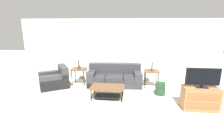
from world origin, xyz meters
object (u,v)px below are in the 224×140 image
Objects in this scene: tv_console at (200,98)px; table_lamp_right at (152,58)px; side_table_left at (79,70)px; backpack at (160,89)px; side_table_right at (152,72)px; table_lamp_left at (78,57)px; armchair at (55,80)px; couch at (115,78)px; television at (203,77)px; coffee_table at (108,89)px.

table_lamp_right is at bearing 125.14° from tv_console.
side_table_left is 3.20m from backpack.
table_lamp_left is (-2.86, 0.00, 0.55)m from side_table_right.
armchair reaches higher than tv_console.
couch is 2.34m from armchair.
television is (0.00, 0.00, 0.63)m from tv_console.
television is at bearing -34.13° from couch.
couch is 4.75× the size of backpack.
television is 2.03× the size of backpack.
table_lamp_left is 1.32× the size of backpack.
coffee_table is 1.67× the size of side_table_left.
couch is 1.34m from coffee_table.
couch is at bearing 85.82° from coffee_table.
tv_console reaches higher than side_table_left.
coffee_table is 2.00m from side_table_right.
side_table_right is (3.73, 0.39, 0.31)m from armchair.
coffee_table is 2.14m from table_lamp_right.
table_lamp_left reaches higher than armchair.
table_lamp_left is 3.31m from backpack.
backpack is (1.77, 0.51, -0.09)m from coffee_table.
tv_console is (2.73, -0.44, 0.02)m from coffee_table.
couch is 1.87m from backpack.
side_table_left is at bearing 157.30° from tv_console.
television reaches higher than armchair.
television is at bearing -54.85° from side_table_right.
table_lamp_left is (-1.33, 1.25, 0.82)m from coffee_table.
coffee_table is at bearing -43.31° from table_lamp_left.
couch is 3.24m from television.
couch is 1.66m from table_lamp_left.
armchair is 2.29× the size of table_lamp_right.
couch is 3.27× the size of side_table_left.
side_table_right is (2.86, 0.00, 0.00)m from side_table_left.
side_table_right is 2.91m from table_lamp_left.
table_lamp_left is at bearing 157.30° from tv_console.
table_lamp_left is 4.40m from television.
side_table_left is at bearing 180.00° from side_table_right.
television reaches higher than coffee_table.
side_table_left is (0.87, 0.39, 0.31)m from armchair.
side_table_left is 0.55m from table_lamp_left.
table_lamp_right is at bearing 125.15° from television.
table_lamp_right is 0.62× the size of tv_console.
side_table_left is 1.00× the size of side_table_right.
armchair is at bearing 174.83° from backpack.
coffee_table is 1.84m from backpack.
couch is 3.17m from tv_console.
side_table_left is 1.10× the size of table_lamp_left.
table_lamp_left is 0.62× the size of tv_console.
table_lamp_left is at bearing 136.69° from coffee_table.
table_lamp_right reaches higher than coffee_table.
backpack is at bearing 15.99° from coffee_table.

